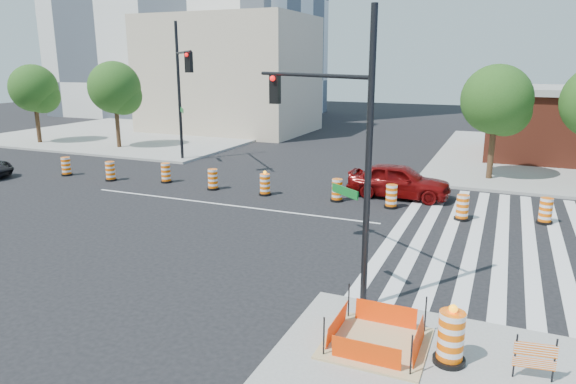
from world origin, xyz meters
name	(u,v)px	position (x,y,z in m)	size (l,w,h in m)	color
ground	(225,205)	(0.00, 0.00, 0.00)	(120.00, 120.00, 0.00)	black
sidewalk_nw	(150,132)	(-18.00, 18.00, 0.07)	(22.00, 22.00, 0.15)	gray
crosswalk_east	(488,237)	(10.95, 0.00, 0.01)	(6.75, 13.50, 0.01)	silver
lane_centerline	(225,205)	(0.00, 0.00, 0.01)	(14.00, 0.12, 0.01)	silver
excavation_pit	(376,341)	(9.00, -9.00, 0.22)	(2.20, 2.20, 0.90)	tan
beige_midrise	(230,75)	(-12.00, 22.00, 5.00)	(14.00, 10.00, 10.00)	#C1AD93
red_coupe	(399,181)	(6.81, 4.30, 0.80)	(1.88, 4.68, 1.60)	#620808
signal_pole_se	(333,127)	(6.97, -6.19, 4.48)	(4.50, 3.38, 7.28)	black
signal_pole_nw	(182,80)	(-6.63, 6.78, 5.13)	(4.27, 4.88, 8.38)	black
pit_drum	(451,339)	(10.55, -9.11, 0.69)	(0.66, 0.66, 1.30)	black
barricade	(535,356)	(12.11, -9.07, 0.66)	(0.78, 0.15, 0.92)	#FF6105
tree_north_a	(35,91)	(-21.66, 9.47, 4.01)	(3.53, 3.52, 5.98)	#382314
tree_north_b	(116,91)	(-14.54, 10.10, 4.17)	(3.65, 3.65, 6.21)	#382314
tree_north_c	(497,104)	(10.59, 9.68, 4.06)	(3.56, 3.56, 6.06)	#382314
median_drum_0	(66,167)	(-11.13, 1.81, 0.48)	(0.60, 0.60, 1.02)	black
median_drum_1	(110,172)	(-7.96, 1.77, 0.48)	(0.60, 0.60, 1.02)	black
median_drum_2	(166,173)	(-5.00, 2.58, 0.48)	(0.60, 0.60, 1.02)	black
median_drum_3	(213,180)	(-1.93, 2.22, 0.48)	(0.60, 0.60, 1.02)	black
median_drum_4	(265,185)	(0.91, 2.24, 0.49)	(0.60, 0.60, 1.18)	black
median_drum_5	(337,191)	(4.38, 2.54, 0.48)	(0.60, 0.60, 1.02)	black
median_drum_6	(391,197)	(6.88, 2.41, 0.48)	(0.60, 0.60, 1.02)	black
median_drum_7	(462,208)	(9.86, 1.78, 0.48)	(0.60, 0.60, 1.02)	black
median_drum_8	(546,212)	(12.89, 2.57, 0.48)	(0.60, 0.60, 1.02)	black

